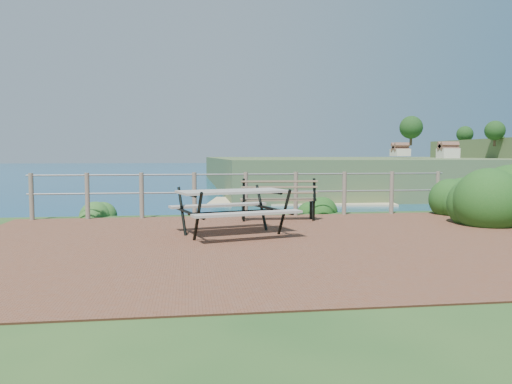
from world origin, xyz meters
TOP-DOWN VIEW (x-y plane):
  - ground at (0.00, 0.00)m, footprint 10.00×7.00m
  - ocean at (0.00, 200.00)m, footprint 1200.00×1200.00m
  - safety_railing at (0.00, 3.35)m, footprint 9.40×0.10m
  - picnic_table at (-0.53, 0.79)m, footprint 1.98×1.55m
  - park_bench at (0.60, 2.60)m, footprint 1.62×0.49m
  - shrub_right_front at (4.94, 1.63)m, footprint 1.44×1.44m
  - shrub_right_edge at (5.19, 3.20)m, footprint 1.22×1.22m
  - shrub_lip_west at (-3.25, 4.04)m, footprint 0.86×0.86m
  - shrub_lip_east at (1.89, 4.19)m, footprint 0.77×0.77m

SIDE VIEW (x-z plane):
  - ground at x=0.00m, z-range -0.06..0.06m
  - ocean at x=0.00m, z-range 0.00..0.00m
  - shrub_right_front at x=4.94m, z-range -1.02..1.02m
  - shrub_right_edge at x=5.19m, z-range -0.87..0.87m
  - shrub_lip_west at x=-3.25m, z-range -0.32..0.32m
  - shrub_lip_east at x=1.89m, z-range -0.25..0.25m
  - picnic_table at x=-0.53m, z-range 0.11..0.88m
  - safety_railing at x=0.00m, z-range 0.07..1.07m
  - park_bench at x=0.60m, z-range 0.14..1.04m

